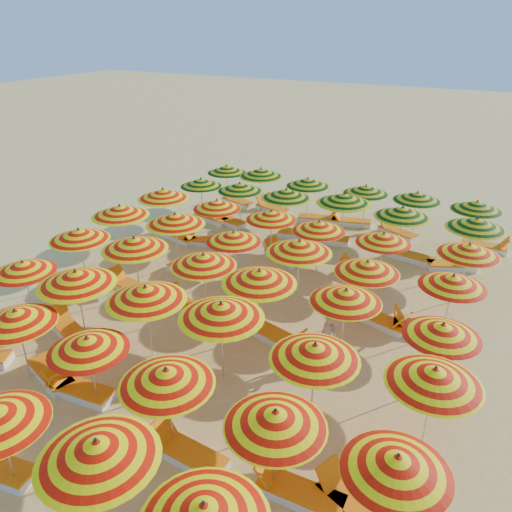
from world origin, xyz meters
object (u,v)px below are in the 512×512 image
object	(u,v)px
umbrella_25	(175,219)
umbrella_45	(366,190)
umbrella_14	(146,293)
lounger_27	(453,266)
umbrella_21	(259,277)
umbrella_46	(417,196)
umbrella_12	(23,267)
lounger_33	(485,246)
umbrella_38	(286,194)
lounger_22	(212,218)
umbrella_32	(271,215)
lounger_14	(278,337)
lounger_21	(363,274)
umbrella_47	(477,206)
umbrella_10	(275,419)
lounger_5	(51,374)
umbrella_43	(261,172)
lounger_20	(283,256)
umbrella_42	(227,169)
lounger_25	(327,239)
lounger_17	(421,328)
umbrella_29	(453,281)
umbrella_15	(221,311)
lounger_8	(298,492)
umbrella_37	(240,187)
lounger_9	(356,508)
umbrella_36	(201,182)
umbrella_17	(435,376)
lounger_23	(228,221)
lounger_6	(79,390)
umbrella_13	(76,278)
lounger_12	(131,287)
lounger_13	(187,307)
lounger_26	(411,256)
beachgoer_a	(328,339)
umbrella_19	(134,244)
umbrella_34	(383,238)
lounger_11	(95,286)
umbrella_27	(299,247)
lounger_31	(350,222)
umbrella_28	(367,267)
umbrella_24	(120,211)
lounger_30	(319,219)
umbrella_41	(476,223)
lounger_7	(187,453)
umbrella_7	(16,317)
umbrella_20	(203,260)
umbrella_8	(88,344)
lounger_19	(203,241)
lounger_16	(381,321)
umbrella_31	(217,204)
lounger_18	(179,237)
lounger_32	(397,232)
umbrella_3	(97,450)

from	to	relation	value
umbrella_25	umbrella_45	distance (m)	8.48
umbrella_14	lounger_27	distance (m)	11.49
umbrella_21	umbrella_46	world-z (taller)	umbrella_21
umbrella_12	lounger_33	size ratio (longest dim) A/B	1.26
umbrella_38	lounger_22	size ratio (longest dim) A/B	1.37
umbrella_32	lounger_14	size ratio (longest dim) A/B	1.11
lounger_21	umbrella_14	bearing A→B (deg)	65.74
umbrella_47	umbrella_10	bearing A→B (deg)	-98.76
umbrella_10	lounger_5	xyz separation A→B (m)	(-6.48, 0.41, -1.66)
umbrella_43	lounger_20	bearing A→B (deg)	-54.27
umbrella_42	lounger_25	world-z (taller)	umbrella_42
lounger_17	umbrella_29	bearing A→B (deg)	-168.46
umbrella_15	lounger_8	world-z (taller)	umbrella_15
umbrella_37	umbrella_45	size ratio (longest dim) A/B	1.16
umbrella_37	lounger_9	size ratio (longest dim) A/B	1.31
umbrella_36	lounger_17	xyz separation A→B (m)	(10.73, -4.89, -1.58)
umbrella_17	lounger_23	world-z (taller)	umbrella_17
umbrella_10	lounger_6	distance (m)	5.66
umbrella_13	lounger_12	world-z (taller)	umbrella_13
umbrella_12	umbrella_36	distance (m)	9.49
umbrella_47	lounger_13	world-z (taller)	umbrella_47
lounger_26	beachgoer_a	world-z (taller)	beachgoer_a
umbrella_19	lounger_21	size ratio (longest dim) A/B	1.35
lounger_26	umbrella_34	bearing A→B (deg)	85.41
umbrella_42	lounger_11	xyz separation A→B (m)	(0.41, -9.71, -1.59)
umbrella_21	umbrella_27	bearing A→B (deg)	85.41
lounger_31	umbrella_28	bearing A→B (deg)	95.32
umbrella_24	lounger_21	bearing A→B (deg)	17.29
umbrella_17	lounger_30	distance (m)	13.26
umbrella_42	lounger_12	size ratio (longest dim) A/B	1.15
umbrella_41	umbrella_12	bearing A→B (deg)	-141.42
umbrella_13	lounger_7	world-z (taller)	umbrella_13
umbrella_7	lounger_30	world-z (taller)	umbrella_7
umbrella_7	umbrella_28	bearing A→B (deg)	43.61
lounger_20	umbrella_29	bearing A→B (deg)	-177.14
lounger_27	umbrella_20	bearing A→B (deg)	-156.90
umbrella_45	lounger_20	xyz separation A→B (m)	(-1.78, -4.48, -1.63)
lounger_12	lounger_21	size ratio (longest dim) A/B	1.01
umbrella_8	umbrella_45	distance (m)	13.92
umbrella_37	lounger_8	world-z (taller)	umbrella_37
umbrella_37	lounger_19	size ratio (longest dim) A/B	1.31
lounger_6	lounger_16	distance (m)	8.66
umbrella_31	umbrella_36	world-z (taller)	umbrella_31
lounger_12	lounger_18	bearing A→B (deg)	-69.47
lounger_33	lounger_32	bearing A→B (deg)	-178.14
umbrella_43	umbrella_12	bearing A→B (deg)	-100.13
umbrella_19	lounger_8	world-z (taller)	umbrella_19
umbrella_25	lounger_23	bearing A→B (deg)	97.46
lounger_26	umbrella_3	bearing A→B (deg)	89.63
umbrella_8	lounger_7	world-z (taller)	umbrella_8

